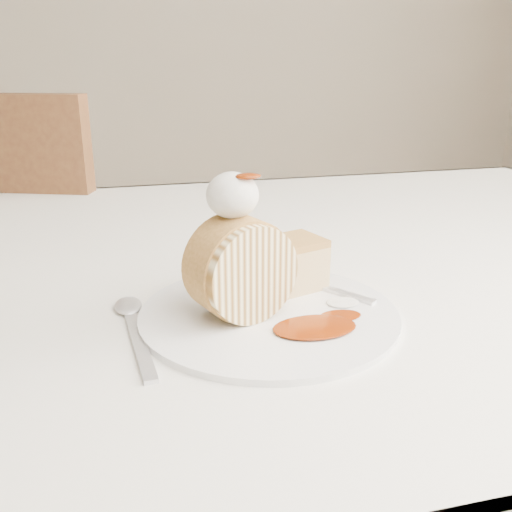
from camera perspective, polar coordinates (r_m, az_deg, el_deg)
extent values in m
cube|color=white|center=(0.72, -0.24, -1.33)|extent=(1.40, 0.90, 0.04)
cube|color=white|center=(1.18, -5.46, 0.61)|extent=(1.40, 0.01, 0.28)
cylinder|color=brown|center=(1.44, 20.92, -8.09)|extent=(0.06, 0.06, 0.71)
cube|color=brown|center=(1.44, -20.17, -3.91)|extent=(0.56, 0.56, 0.04)
cylinder|color=brown|center=(1.63, -10.37, -9.32)|extent=(0.04, 0.04, 0.43)
cylinder|color=brown|center=(1.77, -22.20, -8.15)|extent=(0.04, 0.04, 0.43)
cylinder|color=brown|center=(1.33, -14.99, -16.88)|extent=(0.04, 0.04, 0.43)
cylinder|color=white|center=(0.55, 1.28, -5.82)|extent=(0.31, 0.31, 0.01)
cylinder|color=#FFEEB1|center=(0.52, -1.48, -1.30)|extent=(0.10, 0.08, 0.09)
cube|color=#B88645|center=(0.59, 3.85, -1.03)|extent=(0.07, 0.06, 0.05)
ellipsoid|color=white|center=(0.51, -2.38, 6.10)|extent=(0.05, 0.05, 0.04)
ellipsoid|color=#712204|center=(0.50, -0.83, 8.58)|extent=(0.02, 0.02, 0.01)
cube|color=silver|center=(0.59, 7.34, -3.32)|extent=(0.10, 0.13, 0.00)
cube|color=silver|center=(0.50, -11.53, -8.72)|extent=(0.04, 0.16, 0.00)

